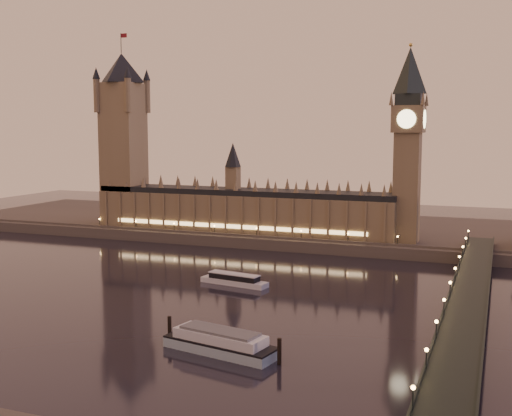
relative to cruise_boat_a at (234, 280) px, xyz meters
The scene contains 8 objects.
ground 22.95m from the cruise_boat_a, 80.78° to the right, with size 700.00×700.00×0.00m, color black.
far_embankment 146.37m from the cruise_boat_a, 76.70° to the left, with size 560.00×130.00×6.00m, color #423D35.
palace_of_westminster 106.78m from the cruise_boat_a, 110.33° to the left, with size 180.00×26.62×52.00m.
victoria_tower 165.16m from the cruise_boat_a, 139.76° to the left, with size 31.68×31.68×118.00m.
big_ben 129.74m from the cruise_boat_a, 59.64° to the left, with size 17.68×17.68×104.00m.
westminster_bridge 97.96m from the cruise_boat_a, 13.32° to the right, with size 13.20×260.00×15.30m.
cruise_boat_a is the anchor object (origin of this frame).
moored_barge 83.78m from the cruise_boat_a, 69.86° to the right, with size 40.30×16.72×7.53m.
Camera 1 is at (100.89, -223.18, 65.57)m, focal length 45.00 mm.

